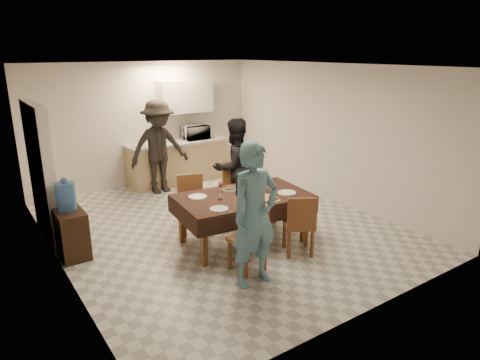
% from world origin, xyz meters
% --- Properties ---
extents(floor, '(5.00, 6.00, 0.02)m').
position_xyz_m(floor, '(0.00, 0.00, 0.00)').
color(floor, silver).
rests_on(floor, ground).
extents(ceiling, '(5.00, 6.00, 0.02)m').
position_xyz_m(ceiling, '(0.00, 0.00, 2.60)').
color(ceiling, white).
rests_on(ceiling, wall_back).
extents(wall_back, '(5.00, 0.02, 2.60)m').
position_xyz_m(wall_back, '(0.00, 3.00, 1.30)').
color(wall_back, beige).
rests_on(wall_back, floor).
extents(wall_front, '(5.00, 0.02, 2.60)m').
position_xyz_m(wall_front, '(0.00, -3.00, 1.30)').
color(wall_front, beige).
rests_on(wall_front, floor).
extents(wall_left, '(0.02, 6.00, 2.60)m').
position_xyz_m(wall_left, '(-2.50, 0.00, 1.30)').
color(wall_left, beige).
rests_on(wall_left, floor).
extents(wall_right, '(0.02, 6.00, 2.60)m').
position_xyz_m(wall_right, '(2.50, 0.00, 1.30)').
color(wall_right, beige).
rests_on(wall_right, floor).
extents(stub_partition, '(0.15, 1.40, 2.10)m').
position_xyz_m(stub_partition, '(-2.42, 1.20, 1.05)').
color(stub_partition, silver).
rests_on(stub_partition, floor).
extents(kitchen_base_cabinet, '(2.20, 0.60, 0.86)m').
position_xyz_m(kitchen_base_cabinet, '(0.60, 2.68, 0.43)').
color(kitchen_base_cabinet, tan).
rests_on(kitchen_base_cabinet, floor).
extents(kitchen_worktop, '(2.24, 0.64, 0.05)m').
position_xyz_m(kitchen_worktop, '(0.60, 2.68, 0.89)').
color(kitchen_worktop, '#A9A8A3').
rests_on(kitchen_worktop, kitchen_base_cabinet).
extents(upper_cabinet, '(1.20, 0.34, 0.70)m').
position_xyz_m(upper_cabinet, '(0.90, 2.82, 1.85)').
color(upper_cabinet, silver).
rests_on(upper_cabinet, wall_back).
extents(dining_table, '(2.04, 1.33, 0.76)m').
position_xyz_m(dining_table, '(-0.02, -0.71, 0.72)').
color(dining_table, black).
rests_on(dining_table, floor).
extents(chair_near_left, '(0.45, 0.45, 0.49)m').
position_xyz_m(chair_near_left, '(-0.47, -1.54, 0.55)').
color(chair_near_left, brown).
rests_on(chair_near_left, floor).
extents(chair_near_right, '(0.56, 0.58, 0.49)m').
position_xyz_m(chair_near_right, '(0.43, -1.54, 0.55)').
color(chair_near_right, brown).
rests_on(chair_near_right, floor).
extents(chair_far_left, '(0.52, 0.53, 0.50)m').
position_xyz_m(chair_far_left, '(-0.47, -0.04, 0.56)').
color(chair_far_left, brown).
rests_on(chair_far_left, floor).
extents(chair_far_right, '(0.55, 0.55, 0.54)m').
position_xyz_m(chair_far_right, '(0.43, -0.05, 0.61)').
color(chair_far_right, brown).
rests_on(chair_far_right, floor).
extents(console, '(0.37, 0.74, 0.68)m').
position_xyz_m(console, '(-2.28, 0.34, 0.34)').
color(console, black).
rests_on(console, floor).
extents(water_jug, '(0.26, 0.26, 0.39)m').
position_xyz_m(water_jug, '(-2.28, 0.34, 0.88)').
color(water_jug, '#3B6AAD').
rests_on(water_jug, console).
extents(wine_bottle, '(0.08, 0.08, 0.30)m').
position_xyz_m(wine_bottle, '(-0.07, -0.66, 0.91)').
color(wine_bottle, black).
rests_on(wine_bottle, dining_table).
extents(water_pitcher, '(0.14, 0.14, 0.21)m').
position_xyz_m(water_pitcher, '(0.33, -0.76, 0.86)').
color(water_pitcher, white).
rests_on(water_pitcher, dining_table).
extents(savoury_tart, '(0.46, 0.37, 0.05)m').
position_xyz_m(savoury_tart, '(0.08, -1.09, 0.78)').
color(savoury_tart, gold).
rests_on(savoury_tart, dining_table).
extents(salad_bowl, '(0.19, 0.19, 0.07)m').
position_xyz_m(salad_bowl, '(0.28, -0.53, 0.79)').
color(salad_bowl, silver).
rests_on(salad_bowl, dining_table).
extents(mushroom_dish, '(0.20, 0.20, 0.03)m').
position_xyz_m(mushroom_dish, '(-0.07, -0.43, 0.77)').
color(mushroom_dish, silver).
rests_on(mushroom_dish, dining_table).
extents(wine_glass_a, '(0.09, 0.09, 0.19)m').
position_xyz_m(wine_glass_a, '(-0.57, -0.96, 0.85)').
color(wine_glass_a, white).
rests_on(wine_glass_a, dining_table).
extents(wine_glass_b, '(0.09, 0.09, 0.19)m').
position_xyz_m(wine_glass_b, '(0.53, -0.46, 0.85)').
color(wine_glass_b, white).
rests_on(wine_glass_b, dining_table).
extents(wine_glass_c, '(0.08, 0.08, 0.17)m').
position_xyz_m(wine_glass_c, '(-0.22, -0.41, 0.84)').
color(wine_glass_c, white).
rests_on(wine_glass_c, dining_table).
extents(plate_near_left, '(0.25, 0.25, 0.01)m').
position_xyz_m(plate_near_left, '(-0.62, -1.01, 0.76)').
color(plate_near_left, silver).
rests_on(plate_near_left, dining_table).
extents(plate_near_right, '(0.27, 0.27, 0.02)m').
position_xyz_m(plate_near_right, '(0.58, -1.01, 0.76)').
color(plate_near_right, silver).
rests_on(plate_near_right, dining_table).
extents(plate_far_left, '(0.27, 0.27, 0.02)m').
position_xyz_m(plate_far_left, '(-0.62, -0.41, 0.76)').
color(plate_far_left, silver).
rests_on(plate_far_left, dining_table).
extents(plate_far_right, '(0.28, 0.28, 0.02)m').
position_xyz_m(plate_far_right, '(0.58, -0.41, 0.76)').
color(plate_far_right, silver).
rests_on(plate_far_right, dining_table).
extents(microwave, '(0.55, 0.37, 0.31)m').
position_xyz_m(microwave, '(1.05, 2.68, 1.06)').
color(microwave, silver).
rests_on(microwave, kitchen_worktop).
extents(person_near, '(0.67, 0.44, 1.81)m').
position_xyz_m(person_near, '(-0.57, -1.76, 0.91)').
color(person_near, '#56859C').
rests_on(person_near, floor).
extents(person_far, '(0.84, 0.66, 1.72)m').
position_xyz_m(person_far, '(0.53, 0.34, 0.86)').
color(person_far, black).
rests_on(person_far, floor).
extents(person_kitchen, '(1.22, 0.70, 1.89)m').
position_xyz_m(person_kitchen, '(-0.04, 2.23, 0.95)').
color(person_kitchen, black).
rests_on(person_kitchen, floor).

